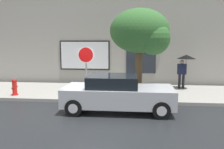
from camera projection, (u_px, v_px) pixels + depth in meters
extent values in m
plane|color=black|center=(97.00, 110.00, 9.08)|extent=(60.00, 60.00, 0.00)
cube|color=gray|center=(106.00, 92.00, 12.02)|extent=(20.00, 4.00, 0.15)
cube|color=#9E998E|center=(111.00, 29.00, 13.99)|extent=(20.00, 0.40, 7.00)
cube|color=black|center=(85.00, 55.00, 14.15)|extent=(3.14, 0.06, 1.83)
cube|color=silver|center=(85.00, 55.00, 14.12)|extent=(2.98, 0.03, 1.67)
cube|color=#262B33|center=(141.00, 59.00, 13.85)|extent=(1.80, 0.04, 1.80)
cone|color=#99999E|center=(165.00, 35.00, 13.39)|extent=(0.22, 0.24, 0.24)
cube|color=#B7BABF|center=(118.00, 96.00, 8.95)|extent=(4.28, 1.79, 0.71)
cube|color=black|center=(113.00, 81.00, 8.88)|extent=(1.92, 1.58, 0.45)
cylinder|color=black|center=(157.00, 99.00, 9.65)|extent=(0.64, 0.22, 0.64)
cylinder|color=silver|center=(157.00, 99.00, 9.65)|extent=(0.35, 0.24, 0.35)
cylinder|color=black|center=(161.00, 110.00, 8.03)|extent=(0.64, 0.22, 0.64)
cylinder|color=silver|center=(161.00, 110.00, 8.03)|extent=(0.35, 0.24, 0.35)
cylinder|color=black|center=(84.00, 97.00, 9.96)|extent=(0.64, 0.22, 0.64)
cylinder|color=silver|center=(84.00, 97.00, 9.96)|extent=(0.35, 0.24, 0.35)
cylinder|color=black|center=(74.00, 108.00, 8.33)|extent=(0.64, 0.22, 0.64)
cylinder|color=silver|center=(74.00, 108.00, 8.33)|extent=(0.35, 0.24, 0.35)
cylinder|color=red|center=(15.00, 88.00, 10.99)|extent=(0.22, 0.22, 0.69)
sphere|color=#AD1814|center=(14.00, 81.00, 10.94)|extent=(0.23, 0.23, 0.23)
cylinder|color=#AD1814|center=(13.00, 88.00, 10.83)|extent=(0.09, 0.12, 0.09)
cylinder|color=#AD1814|center=(16.00, 87.00, 11.14)|extent=(0.09, 0.12, 0.09)
cylinder|color=red|center=(15.00, 94.00, 11.04)|extent=(0.30, 0.30, 0.06)
cylinder|color=black|center=(179.00, 81.00, 12.55)|extent=(0.14, 0.14, 0.80)
cylinder|color=black|center=(183.00, 81.00, 12.53)|extent=(0.14, 0.14, 0.80)
cube|color=#191E38|center=(182.00, 69.00, 12.44)|extent=(0.47, 0.22, 0.57)
sphere|color=tan|center=(182.00, 62.00, 12.38)|extent=(0.22, 0.22, 0.22)
cylinder|color=#4C4C51|center=(186.00, 65.00, 12.38)|extent=(0.02, 0.02, 0.90)
cone|color=black|center=(186.00, 57.00, 12.32)|extent=(1.02, 1.02, 0.22)
cylinder|color=#4C3823|center=(139.00, 73.00, 10.42)|extent=(0.31, 0.31, 2.33)
ellipsoid|color=#33662D|center=(139.00, 31.00, 10.15)|extent=(2.66, 2.26, 2.00)
sphere|color=#33662D|center=(153.00, 38.00, 9.81)|extent=(1.46, 1.46, 1.46)
cylinder|color=gray|center=(86.00, 73.00, 10.32)|extent=(0.07, 0.07, 2.34)
cylinder|color=white|center=(86.00, 55.00, 10.16)|extent=(0.76, 0.02, 0.76)
cylinder|color=red|center=(86.00, 55.00, 10.15)|extent=(0.66, 0.02, 0.66)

